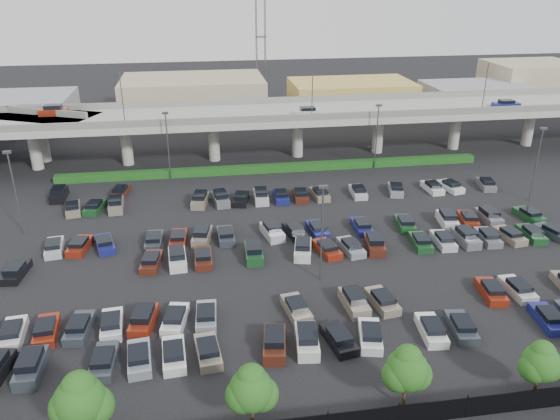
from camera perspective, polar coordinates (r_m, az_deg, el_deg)
name	(u,v)px	position (r m, az deg, el deg)	size (l,w,h in m)	color
ground	(305,244)	(63.33, 2.63, -3.53)	(280.00, 280.00, 0.00)	black
overpass	(266,117)	(90.53, -1.42, 9.69)	(150.00, 13.00, 15.80)	gray
hedge	(274,168)	(85.78, -0.61, 4.40)	(66.00, 1.60, 1.10)	#124014
fence	(383,417)	(40.71, 10.76, -20.52)	(70.00, 0.10, 2.00)	black
tree_row	(390,372)	(40.21, 11.41, -16.23)	(65.07, 3.66, 5.94)	#332316
parked_cars	(300,255)	(59.66, 2.14, -4.70)	(63.07, 41.67, 1.67)	silver
light_poles	(267,189)	(61.92, -1.37, 2.17)	(66.90, 48.38, 10.30)	#434347
distant_buildings	(306,96)	(121.95, 2.75, 11.82)	(138.00, 24.00, 9.00)	gray
comm_tower	(261,34)	(130.69, -2.03, 17.91)	(2.40, 2.40, 30.00)	#434347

